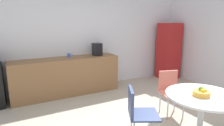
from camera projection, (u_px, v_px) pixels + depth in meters
wall_back at (86, 39)px, 5.09m from camera, size 6.00×0.10×2.60m
counter_block at (67, 76)px, 4.66m from camera, size 2.54×0.60×0.90m
locker_cabinet at (169, 51)px, 5.97m from camera, size 0.60×0.50×1.72m
round_table at (202, 104)px, 2.73m from camera, size 1.03×1.03×0.74m
chair_coral at (170, 87)px, 3.64m from camera, size 0.52×0.52×0.83m
chair_navy at (137, 109)px, 2.73m from camera, size 0.56×0.56×0.83m
fruit_bowl at (202, 92)px, 2.65m from camera, size 0.24×0.24×0.13m
mug_white at (100, 53)px, 4.97m from camera, size 0.13×0.08×0.09m
mug_green at (69, 55)px, 4.67m from camera, size 0.13×0.08×0.09m
coffee_maker at (97, 49)px, 4.91m from camera, size 0.20×0.24×0.32m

